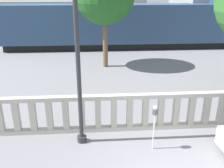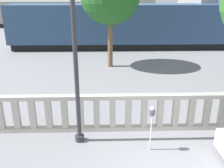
% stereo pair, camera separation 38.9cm
% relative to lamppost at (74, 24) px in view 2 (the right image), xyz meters
% --- Properties ---
extents(balustrade, '(12.17, 0.24, 1.33)m').
position_rel_lamppost_xyz_m(balustrade, '(2.45, 0.63, -3.07)').
color(balustrade, '#BCB5A8').
rests_on(balustrade, ground).
extents(lamppost, '(0.38, 0.38, 6.32)m').
position_rel_lamppost_xyz_m(lamppost, '(0.00, 0.00, 0.00)').
color(lamppost, '#2D2D33').
rests_on(lamppost, ground).
extents(parking_meter, '(0.17, 0.17, 1.47)m').
position_rel_lamppost_xyz_m(parking_meter, '(2.20, -0.57, -2.55)').
color(parking_meter, silver).
rests_on(parking_meter, ground).
extents(train_near, '(19.92, 2.88, 4.14)m').
position_rel_lamppost_xyz_m(train_near, '(3.35, 13.86, -1.87)').
color(train_near, black).
rests_on(train_near, ground).
extents(train_far, '(20.23, 3.13, 3.84)m').
position_rel_lamppost_xyz_m(train_far, '(-2.61, 27.27, -2.01)').
color(train_far, black).
rests_on(train_far, ground).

